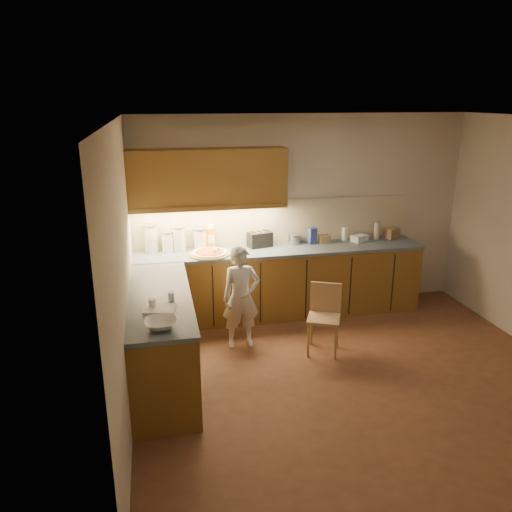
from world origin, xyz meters
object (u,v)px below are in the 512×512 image
child (241,297)px  oil_jug (211,237)px  toaster (260,239)px  wooden_chair (324,313)px  pizza_on_board (210,253)px

child → oil_jug: size_ratio=3.74×
child → toaster: 1.08m
wooden_chair → toaster: bearing=136.3°
pizza_on_board → oil_jug: 0.32m
wooden_chair → child: bearing=-174.4°
wooden_chair → toaster: (-0.49, 1.21, 0.56)m
oil_jug → child: bearing=-77.1°
wooden_chair → oil_jug: size_ratio=2.45×
child → toaster: child is taller
child → toaster: size_ratio=3.55×
wooden_chair → toaster: toaster is taller
toaster → wooden_chair: bearing=-82.0°
pizza_on_board → oil_jug: (0.05, 0.29, 0.12)m
pizza_on_board → child: bearing=-68.0°
oil_jug → toaster: 0.64m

